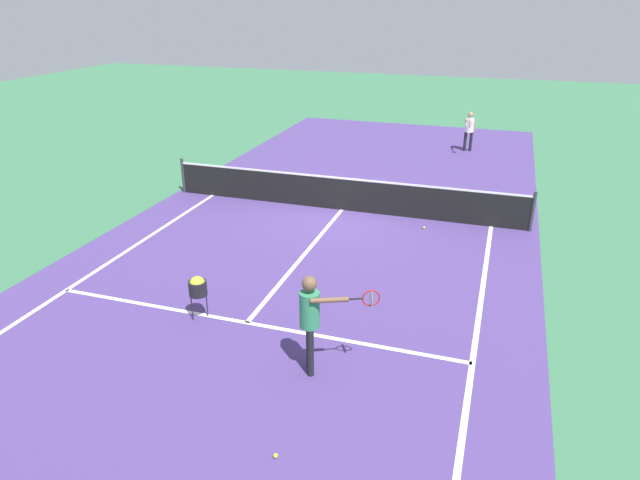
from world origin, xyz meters
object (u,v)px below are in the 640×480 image
Objects in this scene: player_near at (312,314)px; tennis_ball_by_baseline at (276,456)px; net at (342,193)px; ball_hopper at (198,286)px; player_far at (469,127)px; tennis_ball_near_net at (424,228)px.

player_near is 26.10× the size of tennis_ball_by_baseline.
player_near is at bearing 94.60° from tennis_ball_by_baseline.
net reaches higher than tennis_ball_by_baseline.
player_near is at bearing -77.58° from net.
net is 11.72× the size of ball_hopper.
player_far is 22.90× the size of tennis_ball_by_baseline.
player_near reaches higher than player_far.
tennis_ball_near_net is (3.36, 5.81, -0.64)m from ball_hopper.
tennis_ball_near_net is at bearing -15.96° from net.
ball_hopper is (-3.73, -14.43, -0.25)m from player_far.
player_far is at bearing 70.39° from net.
player_far is 8.67m from tennis_ball_near_net.
net is at bearing 100.82° from tennis_ball_by_baseline.
ball_hopper is 6.74m from tennis_ball_near_net.
player_far is at bearing 75.50° from ball_hopper.
net is 6.58m from ball_hopper.
player_near reaches higher than ball_hopper.
ball_hopper is at bearing 160.43° from player_near.
tennis_ball_by_baseline is at bearing -93.41° from player_far.
player_far is at bearing 85.57° from player_near.
ball_hopper is 3.98m from tennis_ball_by_baseline.
tennis_ball_by_baseline is 8.69m from tennis_ball_near_net.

